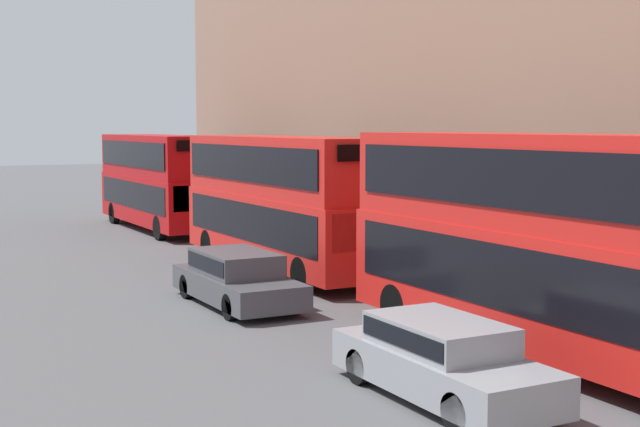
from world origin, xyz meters
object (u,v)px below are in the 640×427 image
(bus_third_in_queue, at_px, (160,178))
(car_dark_sedan, at_px, (442,357))
(bus_second_in_queue, at_px, (283,197))
(car_hatchback, at_px, (237,277))
(pedestrian, at_px, (460,262))
(bus_leading, at_px, (557,237))

(bus_third_in_queue, height_order, car_dark_sedan, bus_third_in_queue)
(car_dark_sedan, bearing_deg, bus_second_in_queue, 75.64)
(bus_second_in_queue, xyz_separation_m, bus_third_in_queue, (0.00, 12.61, -0.04))
(bus_third_in_queue, relative_size, car_hatchback, 2.12)
(car_dark_sedan, height_order, pedestrian, pedestrian)
(bus_third_in_queue, xyz_separation_m, car_dark_sedan, (-3.40, -25.90, -1.59))
(bus_third_in_queue, xyz_separation_m, pedestrian, (2.87, -18.04, -1.50))
(bus_leading, height_order, car_hatchback, bus_leading)
(bus_second_in_queue, distance_m, car_dark_sedan, 13.81)
(bus_second_in_queue, height_order, car_dark_sedan, bus_second_in_queue)
(bus_leading, distance_m, bus_second_in_queue, 12.30)
(bus_second_in_queue, height_order, bus_third_in_queue, bus_second_in_queue)
(bus_third_in_queue, bearing_deg, pedestrian, -80.98)
(car_dark_sedan, height_order, car_hatchback, car_hatchback)
(bus_second_in_queue, bearing_deg, pedestrian, -62.17)
(bus_leading, relative_size, bus_second_in_queue, 1.06)
(bus_second_in_queue, bearing_deg, bus_third_in_queue, 90.00)
(bus_leading, relative_size, car_hatchback, 2.31)
(bus_third_in_queue, distance_m, car_dark_sedan, 26.17)
(car_dark_sedan, distance_m, pedestrian, 10.05)
(car_hatchback, height_order, pedestrian, pedestrian)
(bus_second_in_queue, distance_m, pedestrian, 6.33)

